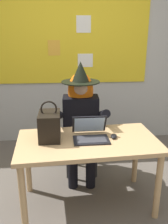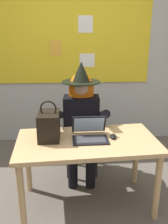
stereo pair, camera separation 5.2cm
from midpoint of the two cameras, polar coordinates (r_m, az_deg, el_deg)
name	(u,v)px [view 2 (the right image)]	position (r m, az deg, el deg)	size (l,w,h in m)	color
ground_plane	(73,212)	(2.60, -1.88, -22.45)	(24.00, 24.00, 0.00)	#5B544C
wall_back_bulletin	(70,53)	(3.78, -2.96, 13.72)	(6.19, 1.84, 2.77)	#B2B2AD
desk_main	(87,149)	(2.38, 1.39, -8.58)	(1.38, 0.80, 0.72)	tan
chair_at_desk	(81,131)	(3.08, -0.16, -4.48)	(0.43, 0.43, 0.90)	#2D3347
person_costumed	(81,113)	(2.86, -0.10, -0.34)	(0.61, 0.70, 1.38)	black
laptop	(90,134)	(2.35, 2.02, -5.11)	(0.34, 0.32, 0.21)	black
computer_mouse	(113,136)	(2.39, 7.50, -5.70)	(0.06, 0.10, 0.03)	black
handbag	(49,125)	(2.34, -7.55, -3.08)	(0.20, 0.30, 0.38)	black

